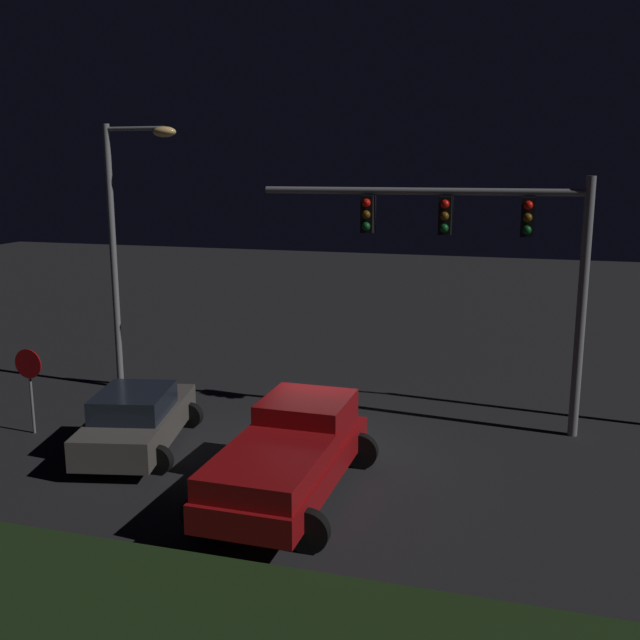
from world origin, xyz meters
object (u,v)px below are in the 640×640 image
at_px(pickup_truck, 292,449).
at_px(stop_sign, 29,375).
at_px(car_sedan, 137,419).
at_px(traffic_signal_gantry, 483,240).
at_px(street_lamp_left, 125,226).

distance_m(pickup_truck, stop_sign, 7.68).
height_order(pickup_truck, car_sedan, pickup_truck).
xyz_separation_m(pickup_truck, stop_sign, (-7.50, 1.56, 0.56)).
bearing_deg(traffic_signal_gantry, street_lamp_left, 177.21).
bearing_deg(traffic_signal_gantry, stop_sign, -161.19).
height_order(street_lamp_left, stop_sign, street_lamp_left).
bearing_deg(stop_sign, pickup_truck, -11.74).
xyz_separation_m(car_sedan, stop_sign, (-3.11, 0.17, 0.82)).
bearing_deg(car_sedan, street_lamp_left, 18.88).
bearing_deg(pickup_truck, traffic_signal_gantry, -31.68).
distance_m(car_sedan, street_lamp_left, 6.65).
bearing_deg(street_lamp_left, stop_sign, -96.04).
relative_size(pickup_truck, street_lamp_left, 0.69).
relative_size(car_sedan, street_lamp_left, 0.59).
relative_size(street_lamp_left, stop_sign, 3.55).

